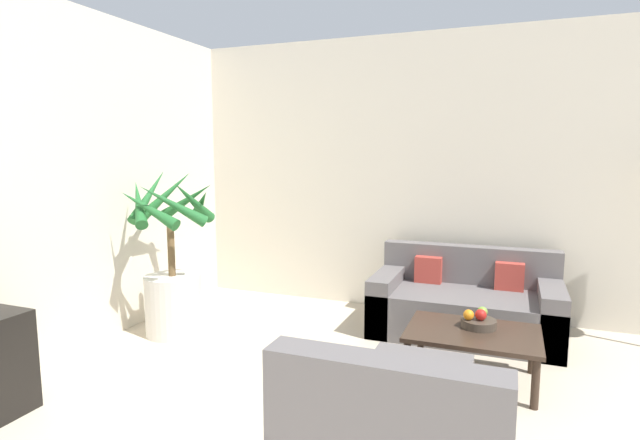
{
  "coord_description": "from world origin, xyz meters",
  "views": [
    {
      "loc": [
        -0.19,
        0.96,
        1.57
      ],
      "look_at": [
        -1.71,
        4.89,
        1.0
      ],
      "focal_mm": 28.0,
      "sensor_mm": 36.0,
      "label": 1
    }
  ],
  "objects_px": {
    "sofa_loveseat": "(465,305)",
    "coffee_table": "(473,337)",
    "ottoman": "(417,395)",
    "orange_fruit": "(469,315)",
    "apple_green": "(482,312)",
    "fruit_bowl": "(479,323)",
    "apple_red": "(481,315)",
    "potted_palm": "(172,276)"
  },
  "relations": [
    {
      "from": "orange_fruit",
      "to": "coffee_table",
      "type": "bearing_deg",
      "value": -55.19
    },
    {
      "from": "fruit_bowl",
      "to": "ottoman",
      "type": "height_order",
      "value": "fruit_bowl"
    },
    {
      "from": "sofa_loveseat",
      "to": "orange_fruit",
      "type": "height_order",
      "value": "sofa_loveseat"
    },
    {
      "from": "apple_red",
      "to": "ottoman",
      "type": "relative_size",
      "value": 0.14
    },
    {
      "from": "potted_palm",
      "to": "coffee_table",
      "type": "relative_size",
      "value": 1.63
    },
    {
      "from": "coffee_table",
      "to": "apple_red",
      "type": "bearing_deg",
      "value": 59.86
    },
    {
      "from": "coffee_table",
      "to": "apple_green",
      "type": "xyz_separation_m",
      "value": [
        0.05,
        0.16,
        0.14
      ]
    },
    {
      "from": "fruit_bowl",
      "to": "ottoman",
      "type": "bearing_deg",
      "value": -109.49
    },
    {
      "from": "coffee_table",
      "to": "orange_fruit",
      "type": "bearing_deg",
      "value": 124.81
    },
    {
      "from": "fruit_bowl",
      "to": "orange_fruit",
      "type": "bearing_deg",
      "value": -151.7
    },
    {
      "from": "sofa_loveseat",
      "to": "coffee_table",
      "type": "relative_size",
      "value": 1.75
    },
    {
      "from": "orange_fruit",
      "to": "ottoman",
      "type": "xyz_separation_m",
      "value": [
        -0.22,
        -0.76,
        -0.27
      ]
    },
    {
      "from": "sofa_loveseat",
      "to": "apple_green",
      "type": "height_order",
      "value": "sofa_loveseat"
    },
    {
      "from": "apple_red",
      "to": "potted_palm",
      "type": "bearing_deg",
      "value": -178.38
    },
    {
      "from": "sofa_loveseat",
      "to": "apple_green",
      "type": "relative_size",
      "value": 21.25
    },
    {
      "from": "orange_fruit",
      "to": "apple_green",
      "type": "bearing_deg",
      "value": 50.94
    },
    {
      "from": "potted_palm",
      "to": "apple_red",
      "type": "bearing_deg",
      "value": 1.62
    },
    {
      "from": "sofa_loveseat",
      "to": "ottoman",
      "type": "bearing_deg",
      "value": -94.27
    },
    {
      "from": "potted_palm",
      "to": "orange_fruit",
      "type": "bearing_deg",
      "value": 1.16
    },
    {
      "from": "apple_green",
      "to": "sofa_loveseat",
      "type": "bearing_deg",
      "value": 103.19
    },
    {
      "from": "fruit_bowl",
      "to": "apple_red",
      "type": "height_order",
      "value": "apple_red"
    },
    {
      "from": "coffee_table",
      "to": "ottoman",
      "type": "distance_m",
      "value": 0.76
    },
    {
      "from": "fruit_bowl",
      "to": "apple_red",
      "type": "distance_m",
      "value": 0.07
    },
    {
      "from": "apple_green",
      "to": "fruit_bowl",
      "type": "bearing_deg",
      "value": -105.01
    },
    {
      "from": "sofa_loveseat",
      "to": "coffee_table",
      "type": "height_order",
      "value": "sofa_loveseat"
    },
    {
      "from": "fruit_bowl",
      "to": "orange_fruit",
      "type": "relative_size",
      "value": 3.28
    },
    {
      "from": "sofa_loveseat",
      "to": "potted_palm",
      "type": "bearing_deg",
      "value": -158.75
    },
    {
      "from": "fruit_bowl",
      "to": "potted_palm",
      "type": "bearing_deg",
      "value": -178.05
    },
    {
      "from": "fruit_bowl",
      "to": "apple_green",
      "type": "relative_size",
      "value": 3.31
    },
    {
      "from": "sofa_loveseat",
      "to": "coffee_table",
      "type": "distance_m",
      "value": 0.93
    },
    {
      "from": "potted_palm",
      "to": "fruit_bowl",
      "type": "distance_m",
      "value": 2.53
    },
    {
      "from": "fruit_bowl",
      "to": "apple_red",
      "type": "relative_size",
      "value": 3.06
    },
    {
      "from": "apple_red",
      "to": "orange_fruit",
      "type": "distance_m",
      "value": 0.08
    },
    {
      "from": "coffee_table",
      "to": "fruit_bowl",
      "type": "xyz_separation_m",
      "value": [
        0.03,
        0.09,
        0.07
      ]
    },
    {
      "from": "fruit_bowl",
      "to": "orange_fruit",
      "type": "height_order",
      "value": "orange_fruit"
    },
    {
      "from": "sofa_loveseat",
      "to": "fruit_bowl",
      "type": "relative_size",
      "value": 6.42
    },
    {
      "from": "ottoman",
      "to": "orange_fruit",
      "type": "bearing_deg",
      "value": 74.2
    },
    {
      "from": "potted_palm",
      "to": "fruit_bowl",
      "type": "xyz_separation_m",
      "value": [
        2.53,
        0.09,
        -0.13
      ]
    },
    {
      "from": "potted_palm",
      "to": "apple_red",
      "type": "xyz_separation_m",
      "value": [
        2.54,
        0.07,
        -0.06
      ]
    },
    {
      "from": "sofa_loveseat",
      "to": "apple_red",
      "type": "height_order",
      "value": "sofa_loveseat"
    },
    {
      "from": "potted_palm",
      "to": "sofa_loveseat",
      "type": "bearing_deg",
      "value": 21.25
    },
    {
      "from": "apple_green",
      "to": "potted_palm",
      "type": "bearing_deg",
      "value": -176.51
    }
  ]
}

